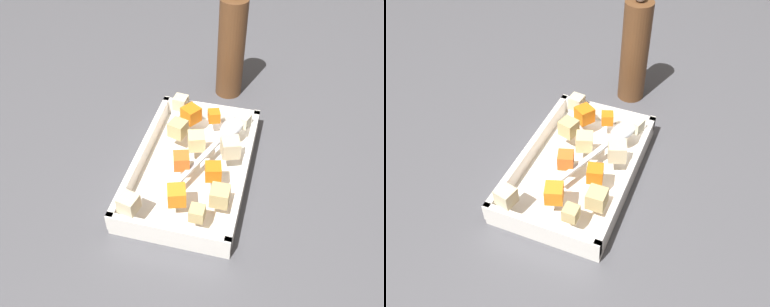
# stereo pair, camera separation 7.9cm
# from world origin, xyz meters

# --- Properties ---
(ground_plane) EXTENTS (4.00, 4.00, 0.00)m
(ground_plane) POSITION_xyz_m (0.00, 0.00, 0.00)
(ground_plane) COLOR #4C4C51
(baking_dish) EXTENTS (0.34, 0.21, 0.05)m
(baking_dish) POSITION_xyz_m (0.00, -0.02, 0.01)
(baking_dish) COLOR white
(baking_dish) RESTS_ON ground_plane
(carrot_chunk_mid_left) EXTENTS (0.04, 0.04, 0.03)m
(carrot_chunk_mid_left) POSITION_xyz_m (0.03, -0.03, 0.06)
(carrot_chunk_mid_left) COLOR orange
(carrot_chunk_mid_left) RESTS_ON baking_dish
(carrot_chunk_center) EXTENTS (0.04, 0.04, 0.03)m
(carrot_chunk_center) POSITION_xyz_m (0.11, -0.02, 0.06)
(carrot_chunk_center) COLOR orange
(carrot_chunk_center) RESTS_ON baking_dish
(carrot_chunk_heap_top) EXTENTS (0.03, 0.03, 0.03)m
(carrot_chunk_heap_top) POSITION_xyz_m (0.04, 0.03, 0.06)
(carrot_chunk_heap_top) COLOR orange
(carrot_chunk_heap_top) RESTS_ON baking_dish
(carrot_chunk_rim_edge) EXTENTS (0.03, 0.03, 0.02)m
(carrot_chunk_rim_edge) POSITION_xyz_m (-0.11, -0.00, 0.06)
(carrot_chunk_rim_edge) COLOR orange
(carrot_chunk_rim_edge) RESTS_ON baking_dish
(carrot_chunk_far_left) EXTENTS (0.04, 0.04, 0.03)m
(carrot_chunk_far_left) POSITION_xyz_m (-0.10, -0.05, 0.07)
(carrot_chunk_far_left) COLOR orange
(carrot_chunk_far_left) RESTS_ON baking_dish
(potato_chunk_front_center) EXTENTS (0.04, 0.04, 0.03)m
(potato_chunk_front_center) POSITION_xyz_m (-0.03, -0.02, 0.07)
(potato_chunk_front_center) COLOR #E0CC89
(potato_chunk_front_center) RESTS_ON baking_dish
(potato_chunk_corner_se) EXTENTS (0.03, 0.03, 0.03)m
(potato_chunk_corner_se) POSITION_xyz_m (-0.14, -0.08, 0.06)
(potato_chunk_corner_se) COLOR beige
(potato_chunk_corner_se) RESTS_ON baking_dish
(potato_chunk_near_right) EXTENTS (0.02, 0.02, 0.02)m
(potato_chunk_near_right) POSITION_xyz_m (0.14, 0.03, 0.06)
(potato_chunk_near_right) COLOR tan
(potato_chunk_near_right) RESTS_ON baking_dish
(potato_chunk_far_right) EXTENTS (0.04, 0.04, 0.03)m
(potato_chunk_far_right) POSITION_xyz_m (-0.02, 0.05, 0.07)
(potato_chunk_far_right) COLOR beige
(potato_chunk_far_right) RESTS_ON baking_dish
(potato_chunk_heap_side) EXTENTS (0.03, 0.03, 0.02)m
(potato_chunk_heap_side) POSITION_xyz_m (-0.11, 0.06, 0.06)
(potato_chunk_heap_side) COLOR beige
(potato_chunk_heap_side) RESTS_ON baking_dish
(potato_chunk_corner_ne) EXTENTS (0.03, 0.03, 0.03)m
(potato_chunk_corner_ne) POSITION_xyz_m (0.10, 0.05, 0.07)
(potato_chunk_corner_ne) COLOR tan
(potato_chunk_corner_ne) RESTS_ON baking_dish
(potato_chunk_back_center) EXTENTS (0.04, 0.04, 0.03)m
(potato_chunk_back_center) POSITION_xyz_m (-0.05, -0.06, 0.06)
(potato_chunk_back_center) COLOR tan
(potato_chunk_back_center) RESTS_ON baking_dish
(potato_chunk_under_handle) EXTENTS (0.04, 0.04, 0.03)m
(potato_chunk_under_handle) POSITION_xyz_m (0.15, -0.09, 0.06)
(potato_chunk_under_handle) COLOR beige
(potato_chunk_under_handle) RESTS_ON baking_dish
(serving_spoon) EXTENTS (0.21, 0.10, 0.02)m
(serving_spoon) POSITION_xyz_m (-0.08, 0.04, 0.06)
(serving_spoon) COLOR silver
(serving_spoon) RESTS_ON baking_dish
(pepper_mill) EXTENTS (0.06, 0.06, 0.26)m
(pepper_mill) POSITION_xyz_m (-0.29, -0.00, 0.12)
(pepper_mill) COLOR brown
(pepper_mill) RESTS_ON ground_plane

